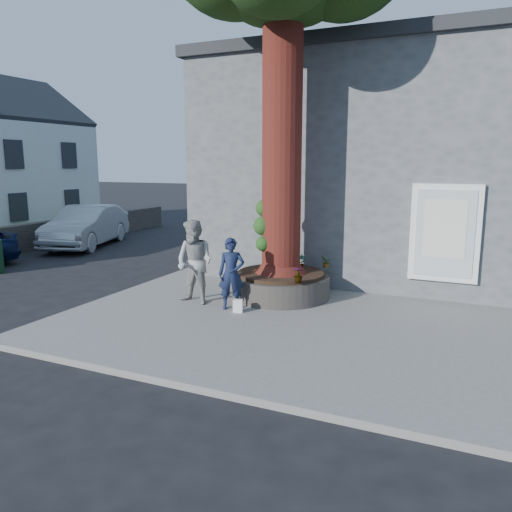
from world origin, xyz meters
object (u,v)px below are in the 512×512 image
at_px(planter, 281,285).
at_px(car_silver, 86,226).
at_px(woman, 195,262).
at_px(man, 231,274).

xyz_separation_m(planter, car_silver, (-9.91, 4.28, 0.39)).
relative_size(planter, woman, 1.21).
bearing_deg(man, car_silver, 126.00).
bearing_deg(car_silver, man, -49.85).
xyz_separation_m(planter, man, (-0.60, -1.37, 0.49)).
height_order(man, woman, woman).
height_order(woman, car_silver, woman).
bearing_deg(woman, man, 4.09).
relative_size(planter, man, 1.47).
bearing_deg(man, planter, 43.54).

